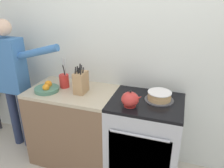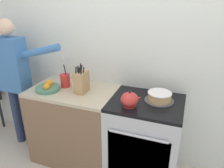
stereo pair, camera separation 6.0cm
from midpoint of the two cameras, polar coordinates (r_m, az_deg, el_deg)
The scene contains 9 objects.
wall_back at distance 2.41m, azimuth 6.32°, elevation 7.95°, with size 8.00×0.04×2.60m.
counter_cabinet at distance 2.68m, azimuth -9.02°, elevation -10.37°, with size 0.95×0.61×0.91m.
stove_range at distance 2.44m, azimuth 9.05°, elevation -14.12°, with size 0.73×0.65×0.91m.
layer_cake at distance 2.22m, azimuth 13.03°, elevation -3.31°, with size 0.29×0.29×0.09m.
tea_kettle at distance 2.06m, azimuth 5.49°, elevation -4.07°, with size 0.20×0.17×0.17m.
knife_block at distance 2.35m, azimuth -7.29°, elevation 0.54°, with size 0.11×0.18×0.32m.
utensil_crock at distance 2.53m, azimuth -11.45°, elevation 1.07°, with size 0.11×0.11×0.35m.
fruit_bowl at distance 2.50m, azimuth -15.74°, elevation -0.90°, with size 0.26×0.26×0.10m.
person_baker at distance 2.89m, azimuth -23.53°, elevation 2.20°, with size 0.93×0.20×1.65m.
Camera 2 is at (0.58, -1.62, 1.92)m, focal length 35.00 mm.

